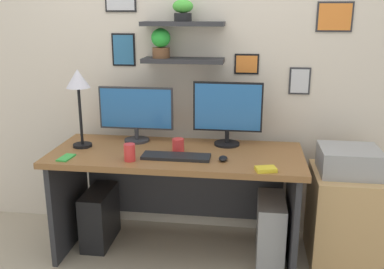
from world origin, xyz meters
The scene contains 16 objects.
ground_plane centered at (0.00, 0.00, 0.00)m, with size 8.00×8.00×0.00m, color tan.
back_wall_assembly centered at (0.00, 0.44, 1.35)m, with size 4.40×0.24×2.70m.
desk centered at (0.00, 0.06, 0.54)m, with size 1.69×0.68×0.75m.
monitor_left centered at (-0.33, 0.22, 0.97)m, with size 0.54×0.18×0.40m.
monitor_right centered at (0.33, 0.22, 0.99)m, with size 0.48×0.18×0.44m.
keyboard centered at (0.02, -0.12, 0.76)m, with size 0.44×0.14×0.02m, color black.
computer_mouse centered at (0.32, -0.13, 0.77)m, with size 0.06×0.09×0.03m, color black.
desk_lamp centered at (-0.67, 0.03, 1.17)m, with size 0.16×0.16×0.54m.
cell_phone centered at (-0.68, -0.22, 0.76)m, with size 0.07×0.14×0.01m, color green.
coffee_mug centered at (0.01, 0.01, 0.80)m, with size 0.08×0.08×0.09m, color red.
scissors_tray centered at (0.59, -0.28, 0.76)m, with size 0.12×0.08×0.02m, color yellow.
water_cup centered at (-0.26, -0.21, 0.81)m, with size 0.07×0.07×0.11m, color red.
drawer_cabinet centered at (1.14, 0.07, 0.32)m, with size 0.44×0.50×0.63m, color tan.
printer centered at (1.14, 0.07, 0.72)m, with size 0.38×0.34×0.17m, color #9E9EA3.
computer_tower_left centered at (-0.59, 0.06, 0.20)m, with size 0.18×0.40×0.41m, color black.
computer_tower_right centered at (0.65, -0.02, 0.23)m, with size 0.18×0.40×0.45m, color #99999E.
Camera 1 is at (0.48, -2.70, 1.66)m, focal length 40.31 mm.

